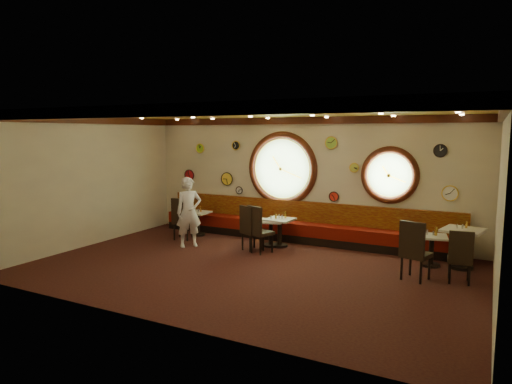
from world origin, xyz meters
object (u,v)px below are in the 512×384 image
chair_a (182,216)px  chair_e (460,253)px  chair_d (414,247)px  waiter (189,212)px  condiment_a_salt (195,209)px  condiment_b_pepper (271,219)px  condiment_c_salt (279,216)px  table_d (431,247)px  condiment_c_pepper (282,217)px  table_b (271,230)px  condiment_b_bottle (276,217)px  condiment_d_salt (427,232)px  condiment_a_bottle (201,209)px  condiment_e_bottle (466,225)px  condiment_d_pepper (433,233)px  condiment_d_bottle (436,231)px  condiment_a_pepper (198,211)px  table_c (280,229)px  table_e (462,243)px  table_a (198,220)px  condiment_e_salt (457,226)px  condiment_c_bottle (285,215)px  chair_c (258,226)px  condiment_e_pepper (462,226)px  condiment_b_salt (271,217)px  chair_b (250,225)px

chair_a → chair_e: (6.72, -0.46, -0.06)m
chair_d → waiter: size_ratio=0.42×
condiment_a_salt → condiment_b_pepper: condiment_b_pepper is taller
condiment_c_salt → table_d: bearing=-1.3°
condiment_c_pepper → table_b: bearing=-165.3°
condiment_a_salt → condiment_b_bottle: size_ratio=0.64×
condiment_c_salt → condiment_d_salt: 3.46m
condiment_a_bottle → condiment_e_bottle: bearing=0.6°
condiment_a_salt → condiment_d_pepper: (6.18, -0.18, 0.01)m
chair_a → condiment_d_bottle: (6.18, 0.52, 0.12)m
condiment_a_pepper → condiment_d_pepper: condiment_d_pepper is taller
chair_e → table_d: bearing=116.5°
table_c → table_e: 4.11m
table_a → condiment_e_salt: size_ratio=7.13×
chair_a → condiment_c_bottle: bearing=1.1°
condiment_b_bottle → condiment_e_salt: condiment_e_salt is taller
table_b → chair_c: bearing=-88.9°
chair_a → condiment_b_pepper: size_ratio=6.54×
condiment_e_salt → table_e: bearing=-0.3°
chair_d → condiment_c_salt: size_ratio=7.10×
condiment_a_salt → condiment_c_bottle: size_ratio=0.61×
condiment_a_pepper → condiment_a_bottle: bearing=89.0°
table_b → condiment_e_pepper: size_ratio=7.72×
chair_e → chair_a: bearing=170.1°
condiment_a_salt → condiment_d_pepper: condiment_d_pepper is taller
table_a → table_e: bearing=-0.1°
condiment_b_salt → condiment_a_bottle: size_ratio=0.66×
table_e → waiter: bearing=-169.7°
chair_a → condiment_d_pepper: 6.15m
table_b → chair_a: 2.42m
condiment_d_bottle → condiment_e_pepper: bearing=13.7°
table_e → chair_e: (0.03, -1.10, 0.05)m
table_a → condiment_b_pepper: (2.34, -0.25, 0.30)m
table_e → chair_a: bearing=-174.6°
table_c → condiment_a_salt: condiment_a_salt is taller
chair_d → condiment_e_pepper: bearing=76.3°
table_c → waiter: size_ratio=0.41×
chair_a → condiment_d_salt: chair_a is taller
condiment_d_pepper → condiment_a_bottle: (-6.00, 0.18, 0.03)m
table_a → chair_d: 6.02m
table_a → chair_c: chair_c is taller
condiment_a_bottle → condiment_b_bottle: condiment_a_bottle is taller
condiment_b_bottle → waiter: (-1.91, -0.97, 0.13)m
condiment_d_bottle → chair_d: bearing=-101.9°
condiment_c_pepper → waiter: waiter is taller
chair_b → condiment_a_salt: 2.34m
condiment_a_salt → condiment_e_salt: bearing=-0.5°
table_a → condiment_b_salt: (2.27, -0.09, 0.30)m
chair_c → condiment_c_bottle: (0.29, 0.92, 0.14)m
table_b → condiment_a_bottle: bearing=174.2°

